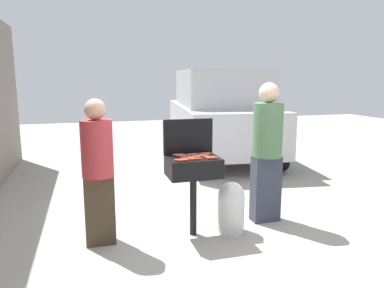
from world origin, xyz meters
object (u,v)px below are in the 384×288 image
Objects in this scene: hot_dog_6 at (212,158)px; hot_dog_11 at (183,160)px; hot_dog_5 at (193,154)px; hot_dog_8 at (181,155)px; person_left at (98,167)px; hot_dog_7 at (188,159)px; parked_minivan at (219,114)px; hot_dog_2 at (207,154)px; hot_dog_14 at (194,158)px; bbq_grill at (193,170)px; hot_dog_0 at (178,155)px; propane_tank at (231,206)px; hot_dog_3 at (209,157)px; hot_dog_13 at (197,156)px; hot_dog_4 at (185,157)px; hot_dog_12 at (180,160)px; hot_dog_1 at (203,156)px; hot_dog_9 at (204,154)px; hot_dog_10 at (196,159)px; person_right at (267,148)px.

hot_dog_6 is 0.34m from hot_dog_11.
hot_dog_6 is (0.15, -0.26, 0.00)m from hot_dog_5.
hot_dog_6 and hot_dog_8 have the same top height.
hot_dog_6 is 1.26m from person_left.
person_left is at bearing 170.79° from hot_dog_6.
hot_dog_7 is 4.56m from parked_minivan.
hot_dog_2 is 1.00× the size of hot_dog_14.
hot_dog_8 is (-0.31, 0.02, 0.00)m from hot_dog_2.
bbq_grill is at bearing -103.30° from hot_dog_5.
hot_dog_0 is 0.89m from propane_tank.
hot_dog_6 is at bearing -9.97° from hot_dog_7.
hot_dog_14 is (-0.01, -0.06, 0.16)m from bbq_grill.
hot_dog_3 is 1.00× the size of hot_dog_13.
hot_dog_4 is at bearing 159.65° from hot_dog_3.
hot_dog_8 is 0.24m from hot_dog_12.
propane_tank is at bearing -10.12° from hot_dog_13.
hot_dog_4 is at bearing 91.66° from hot_dog_7.
hot_dog_4 is at bearing -67.44° from hot_dog_0.
hot_dog_7 is 0.03× the size of parked_minivan.
propane_tank is at bearing -17.33° from hot_dog_0.
hot_dog_1 is 1.00× the size of hot_dog_9.
hot_dog_0 is 1.00× the size of hot_dog_6.
parked_minivan reaches higher than hot_dog_9.
hot_dog_0 is 0.23m from hot_dog_13.
hot_dog_3 is at bearing -32.08° from hot_dog_8.
hot_dog_5 is 1.09m from person_left.
hot_dog_5 is at bearing -12.85° from person_left.
hot_dog_0 and hot_dog_7 have the same top height.
hot_dog_9 is 0.31m from hot_dog_10.
person_right is at bearing 7.58° from hot_dog_4.
hot_dog_1 is 0.14m from hot_dog_9.
hot_dog_0 is 1.00× the size of hot_dog_2.
hot_dog_14 is 0.21× the size of propane_tank.
hot_dog_4 is 1.00× the size of hot_dog_5.
person_right is 3.96m from parked_minivan.
hot_dog_10 is (0.11, -0.23, 0.00)m from hot_dog_8.
person_right is at bearing 2.80° from hot_dog_9.
bbq_grill is at bearing -144.65° from hot_dog_9.
person_left is at bearing -177.15° from hot_dog_9.
hot_dog_3 and hot_dog_11 have the same top height.
hot_dog_13 and hot_dog_14 have the same top height.
hot_dog_12 is at bearing -145.48° from hot_dog_9.
hot_dog_3 is at bearing -98.55° from hot_dog_2.
hot_dog_14 reaches higher than propane_tank.
bbq_grill is 0.21m from hot_dog_10.
hot_dog_2 reaches higher than bbq_grill.
hot_dog_5 is 1.00× the size of hot_dog_6.
person_left is (-1.09, -0.06, -0.07)m from hot_dog_5.
hot_dog_11 is at bearing -145.87° from hot_dog_14.
hot_dog_11 is 0.28m from hot_dog_13.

